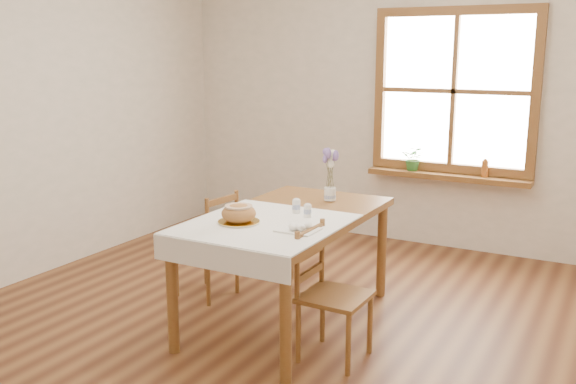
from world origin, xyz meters
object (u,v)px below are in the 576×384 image
chair_left (206,244)px  bread_plate (239,222)px  dining_table (288,227)px  flower_vase (330,195)px  chair_right (335,294)px

chair_left → bread_plate: size_ratio=3.17×
dining_table → chair_left: bearing=170.2°
chair_left → flower_vase: (0.85, 0.33, 0.40)m
chair_left → bread_plate: (0.62, -0.51, 0.37)m
chair_left → chair_right: bearing=76.7°
dining_table → bread_plate: (-0.14, -0.37, 0.10)m
chair_left → chair_right: 1.35m
chair_right → flower_vase: (-0.42, 0.81, 0.40)m
chair_left → flower_vase: 1.00m
dining_table → flower_vase: (0.09, 0.47, 0.13)m
chair_left → bread_plate: chair_left is taller
chair_left → chair_right: size_ratio=1.00×
chair_right → bread_plate: (-0.65, -0.03, 0.37)m
bread_plate → flower_vase: flower_vase is taller
bread_plate → flower_vase: bearing=74.8°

